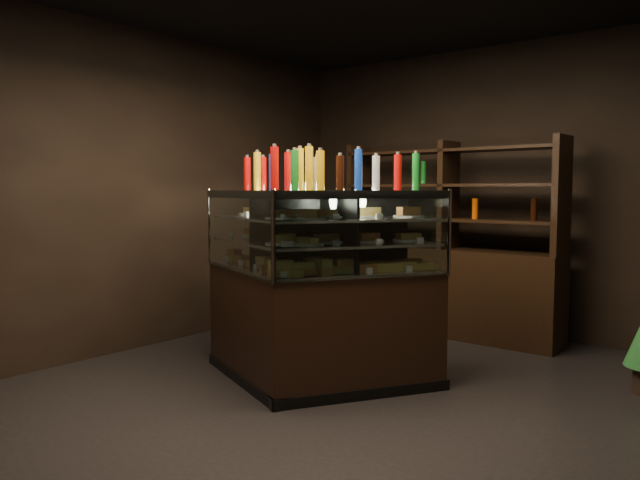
# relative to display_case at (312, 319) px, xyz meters

# --- Properties ---
(ground) EXTENTS (5.00, 5.00, 0.00)m
(ground) POSITION_rel_display_case_xyz_m (0.52, 0.10, -0.50)
(ground) COLOR black
(ground) RESTS_ON ground
(room_shell) EXTENTS (5.02, 5.02, 3.01)m
(room_shell) POSITION_rel_display_case_xyz_m (0.52, 0.10, 1.44)
(room_shell) COLOR black
(room_shell) RESTS_ON ground
(display_case) EXTENTS (1.98, 1.54, 1.51)m
(display_case) POSITION_rel_display_case_xyz_m (0.00, 0.00, 0.00)
(display_case) COLOR black
(display_case) RESTS_ON ground
(food_display) EXTENTS (1.59, 1.16, 0.46)m
(food_display) POSITION_rel_display_case_xyz_m (0.00, -0.01, 0.61)
(food_display) COLOR #C29145
(food_display) RESTS_ON display_case
(bottles_top) EXTENTS (1.43, 1.02, 0.30)m
(bottles_top) POSITION_rel_display_case_xyz_m (-0.00, 0.00, 1.14)
(bottles_top) COLOR #147223
(bottles_top) RESTS_ON display_case
(back_shelving) EXTENTS (2.36, 0.48, 2.00)m
(back_shelving) POSITION_rel_display_case_xyz_m (0.06, 2.15, 0.10)
(back_shelving) COLOR black
(back_shelving) RESTS_ON ground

